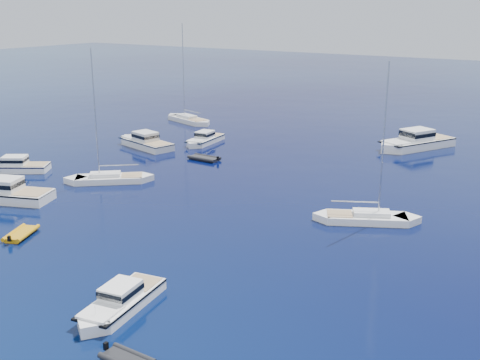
{
  "coord_description": "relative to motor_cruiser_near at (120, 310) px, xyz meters",
  "views": [
    {
      "loc": [
        30.94,
        -21.31,
        18.81
      ],
      "look_at": [
        0.76,
        25.79,
        2.2
      ],
      "focal_mm": 44.39,
      "sensor_mm": 36.0,
      "label": 1
    }
  ],
  "objects": [
    {
      "name": "motor_cruiser_horizon",
      "position": [
        -23.34,
        41.37,
        0.0
      ],
      "size": [
        3.44,
        8.62,
        2.21
      ],
      "primitive_type": null,
      "rotation": [
        0.0,
        0.0,
        3.25
      ],
      "color": "white",
      "rests_on": "ground"
    },
    {
      "name": "motor_cruiser_distant",
      "position": [
        2.54,
        54.43,
        0.0
      ],
      "size": [
        9.39,
        13.17,
        3.36
      ],
      "primitive_type": null,
      "rotation": [
        0.0,
        0.0,
        2.66
      ],
      "color": "white",
      "rests_on": "ground"
    },
    {
      "name": "motor_cruiser_left",
      "position": [
        -33.64,
        17.56,
        0.0
      ],
      "size": [
        8.93,
        7.06,
        2.33
      ],
      "primitive_type": null,
      "rotation": [
        0.0,
        0.0,
        2.14
      ],
      "color": "white",
      "rests_on": "ground"
    },
    {
      "name": "motor_cruiser_centre",
      "position": [
        -25.58,
        10.09,
        0.0
      ],
      "size": [
        11.56,
        7.05,
        2.91
      ],
      "primitive_type": null,
      "rotation": [
        0.0,
        0.0,
        1.93
      ],
      "color": "silver",
      "rests_on": "ground"
    },
    {
      "name": "tender_yellow",
      "position": [
        -15.89,
        4.76,
        0.0
      ],
      "size": [
        3.34,
        4.2,
        0.95
      ],
      "primitive_type": null,
      "rotation": [
        0.0,
        0.0,
        0.41
      ],
      "color": "#CA890B",
      "rests_on": "ground"
    },
    {
      "name": "tender_grey_far",
      "position": [
        -17.93,
        33.89,
        0.0
      ],
      "size": [
        4.29,
        2.36,
        0.95
      ],
      "primitive_type": null,
      "rotation": [
        0.0,
        0.0,
        1.55
      ],
      "color": "black",
      "rests_on": "ground"
    },
    {
      "name": "motor_cruiser_far_l",
      "position": [
        -28.92,
        35.18,
        0.0
      ],
      "size": [
        10.96,
        5.72,
        2.76
      ],
      "primitive_type": null,
      "rotation": [
        0.0,
        0.0,
        1.32
      ],
      "color": "silver",
      "rests_on": "ground"
    },
    {
      "name": "ground",
      "position": [
        -6.06,
        -3.24,
        0.0
      ],
      "size": [
        400.0,
        400.0,
        0.0
      ],
      "primitive_type": "plane",
      "color": "#07214A",
      "rests_on": "ground"
    },
    {
      "name": "sailboat_mid_l",
      "position": [
        -21.05,
        20.38,
        0.0
      ],
      "size": [
        9.57,
        8.63,
        15.07
      ],
      "primitive_type": null,
      "rotation": [
        0.0,
        0.0,
        2.27
      ],
      "color": "white",
      "rests_on": "ground"
    },
    {
      "name": "sailboat_centre",
      "position": [
        7.44,
        23.81,
        0.0
      ],
      "size": [
        10.21,
        6.91,
        14.87
      ],
      "primitive_type": null,
      "rotation": [
        0.0,
        0.0,
        5.18
      ],
      "color": "white",
      "rests_on": "ground"
    },
    {
      "name": "motor_cruiser_near",
      "position": [
        0.0,
        0.0,
        0.0
      ],
      "size": [
        3.84,
        8.59,
        2.18
      ],
      "primitive_type": null,
      "rotation": [
        0.0,
        0.0,
        3.3
      ],
      "color": "white",
      "rests_on": "ground"
    },
    {
      "name": "sailboat_far_l",
      "position": [
        -34.84,
        52.73,
        0.0
      ],
      "size": [
        11.62,
        6.23,
        16.55
      ],
      "primitive_type": null,
      "rotation": [
        0.0,
        0.0,
        1.26
      ],
      "color": "silver",
      "rests_on": "ground"
    }
  ]
}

